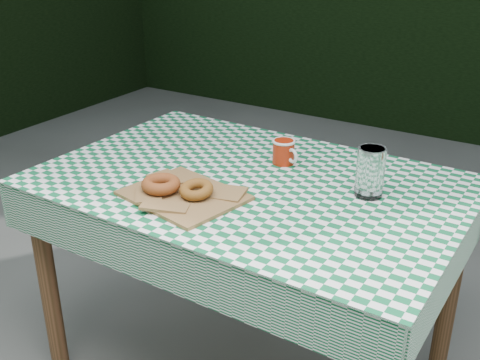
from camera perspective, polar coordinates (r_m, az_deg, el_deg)
name	(u,v)px	position (r m, az deg, el deg)	size (l,w,h in m)	color
hedge_north	(471,9)	(4.70, 21.94, 15.43)	(7.00, 0.70, 1.80)	black
table	(249,284)	(1.95, 0.87, -10.22)	(1.26, 0.84, 0.75)	#50331B
tablecloth	(250,180)	(1.76, 0.95, -0.02)	(1.28, 0.86, 0.01)	#0E5C33
paper_bag	(184,194)	(1.65, -5.60, -1.43)	(0.32, 0.26, 0.02)	#986C42
bagel_front	(161,184)	(1.66, -7.83, -0.40)	(0.11, 0.11, 0.04)	brown
bagel_back	(196,189)	(1.62, -4.35, -0.94)	(0.10, 0.10, 0.03)	brown
coffee_mug	(284,152)	(1.87, 4.33, 2.81)	(0.14, 0.14, 0.08)	#A4220A
drinking_glass	(370,172)	(1.67, 12.77, 0.77)	(0.08, 0.08, 0.15)	white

